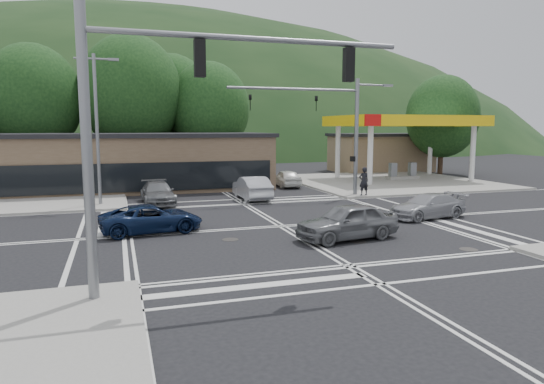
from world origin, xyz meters
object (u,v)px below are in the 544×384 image
object	(u,v)px
car_queue_b	(286,178)
car_northbound	(158,193)
pedestrian	(364,181)
car_silver_east	(427,206)
car_blue_west	(152,219)
car_grey_center	(347,222)
car_queue_a	(252,188)

from	to	relation	value
car_queue_b	car_northbound	distance (m)	12.09
pedestrian	car_silver_east	bearing A→B (deg)	85.27
car_blue_west	car_northbound	distance (m)	8.55
car_blue_west	car_queue_b	bearing A→B (deg)	-46.06
car_silver_east	car_northbound	bearing A→B (deg)	-133.52
car_queue_b	car_blue_west	bearing A→B (deg)	53.88
car_grey_center	car_silver_east	xyz separation A→B (m)	(6.24, 3.14, -0.13)
car_queue_a	pedestrian	size ratio (longest dim) A/B	2.43
car_silver_east	car_queue_a	size ratio (longest dim) A/B	0.94
car_queue_a	car_queue_b	xyz separation A→B (m)	(4.50, 5.81, -0.08)
car_blue_west	car_northbound	world-z (taller)	car_northbound
car_queue_a	pedestrian	xyz separation A→B (m)	(7.48, -1.50, 0.34)
car_blue_west	car_silver_east	world-z (taller)	same
car_silver_east	car_northbound	size ratio (longest dim) A/B	0.93
car_northbound	pedestrian	bearing A→B (deg)	-7.86
car_blue_west	car_silver_east	xyz separation A→B (m)	(14.07, -0.80, 0.00)
car_grey_center	car_northbound	distance (m)	14.21
car_silver_east	car_grey_center	bearing A→B (deg)	-71.47
car_northbound	car_blue_west	bearing A→B (deg)	-98.04
car_grey_center	car_queue_b	distance (m)	18.63
car_blue_west	car_queue_a	size ratio (longest dim) A/B	0.98
car_northbound	car_silver_east	bearing A→B (deg)	-36.92
car_queue_a	car_queue_b	bearing A→B (deg)	-127.77
car_grey_center	car_queue_b	xyz separation A→B (m)	(3.74, 18.25, -0.08)
car_blue_west	car_grey_center	world-z (taller)	car_grey_center
car_silver_east	car_queue_b	xyz separation A→B (m)	(-2.50, 15.11, 0.05)
car_silver_east	car_queue_b	world-z (taller)	car_queue_b
car_northbound	pedestrian	distance (m)	13.68
car_blue_west	car_silver_east	size ratio (longest dim) A/B	1.04
car_queue_b	car_northbound	size ratio (longest dim) A/B	0.86
car_grey_center	car_northbound	xyz separation A→B (m)	(-6.87, 12.44, -0.09)
car_queue_a	car_northbound	bearing A→B (deg)	-0.03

